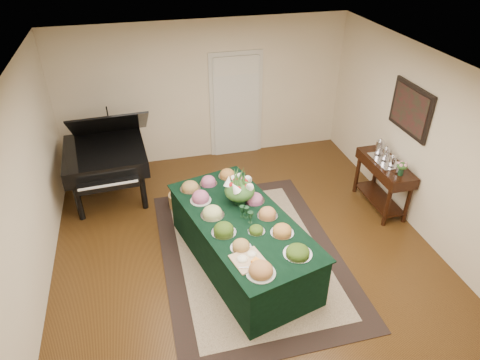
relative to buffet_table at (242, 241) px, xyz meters
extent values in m
plane|color=black|center=(0.12, 0.25, -0.40)|extent=(6.00, 6.00, 0.00)
cube|color=black|center=(0.17, 0.13, -0.39)|extent=(2.54, 3.56, 0.01)
cube|color=beige|center=(0.17, 0.13, -0.39)|extent=(2.03, 3.05, 0.01)
cube|color=beige|center=(0.72, 3.23, 0.65)|extent=(1.05, 0.04, 2.10)
cube|color=silver|center=(0.72, 3.21, 0.60)|extent=(0.90, 0.06, 2.00)
cube|color=black|center=(0.00, 0.00, -0.01)|extent=(1.70, 2.66, 0.78)
cube|color=black|center=(0.00, 0.00, 0.38)|extent=(1.77, 2.74, 0.02)
cylinder|color=silver|center=(0.16, 0.76, 0.40)|extent=(0.27, 0.27, 0.01)
ellipsoid|color=#BF5F88|center=(0.16, 0.76, 0.46)|extent=(0.22, 0.22, 0.11)
cylinder|color=silver|center=(0.43, -0.42, 0.40)|extent=(0.30, 0.30, 0.01)
ellipsoid|color=#C07E38|center=(0.43, -0.42, 0.45)|extent=(0.25, 0.25, 0.08)
cylinder|color=silver|center=(0.27, 0.36, 0.40)|extent=(0.31, 0.31, 0.01)
ellipsoid|color=#BF5F88|center=(0.27, 0.36, 0.44)|extent=(0.25, 0.25, 0.08)
cylinder|color=silver|center=(-0.56, 0.88, 0.40)|extent=(0.31, 0.31, 0.01)
ellipsoid|color=#AE8445|center=(-0.56, 0.88, 0.45)|extent=(0.25, 0.25, 0.08)
cylinder|color=silver|center=(-0.30, -0.23, 0.40)|extent=(0.32, 0.32, 0.01)
ellipsoid|color=#395A17|center=(-0.30, -0.23, 0.45)|extent=(0.26, 0.26, 0.10)
cylinder|color=silver|center=(-0.16, -0.57, 0.40)|extent=(0.27, 0.27, 0.01)
ellipsoid|color=#AE8445|center=(-0.16, -0.57, 0.44)|extent=(0.22, 0.22, 0.08)
cylinder|color=#A9B2A9|center=(-0.46, 0.55, 0.40)|extent=(0.30, 0.30, 0.01)
ellipsoid|color=#BF5F88|center=(-0.46, 0.55, 0.46)|extent=(0.25, 0.25, 0.11)
cylinder|color=silver|center=(0.11, -0.31, 0.40)|extent=(0.23, 0.23, 0.01)
ellipsoid|color=#395A17|center=(0.11, -0.31, 0.43)|extent=(0.19, 0.19, 0.05)
cylinder|color=silver|center=(0.48, -0.84, 0.40)|extent=(0.35, 0.35, 0.01)
ellipsoid|color=#395A17|center=(0.48, -0.84, 0.44)|extent=(0.29, 0.29, 0.07)
cylinder|color=#A9B2A9|center=(-0.04, -1.04, 0.40)|extent=(0.35, 0.35, 0.01)
ellipsoid|color=#C37F46|center=(-0.04, -1.04, 0.46)|extent=(0.29, 0.29, 0.10)
cylinder|color=silver|center=(-0.37, 0.17, 0.40)|extent=(0.33, 0.33, 0.01)
ellipsoid|color=#CDD183|center=(-0.37, 0.17, 0.45)|extent=(0.27, 0.27, 0.10)
cylinder|color=silver|center=(0.35, -0.03, 0.40)|extent=(0.28, 0.28, 0.01)
ellipsoid|color=#C37F46|center=(0.35, -0.03, 0.45)|extent=(0.23, 0.23, 0.09)
cylinder|color=silver|center=(0.05, 1.09, 0.40)|extent=(0.28, 0.28, 0.01)
ellipsoid|color=#C07E38|center=(0.05, 1.09, 0.45)|extent=(0.23, 0.23, 0.08)
cylinder|color=silver|center=(-0.28, 0.95, 0.40)|extent=(0.27, 0.27, 0.01)
ellipsoid|color=#BF5F88|center=(-0.28, 0.95, 0.45)|extent=(0.22, 0.22, 0.09)
cube|color=tan|center=(-0.13, -0.81, 0.40)|extent=(0.44, 0.44, 0.02)
ellipsoid|color=#EBE3C6|center=(-0.20, -0.79, 0.45)|extent=(0.14, 0.14, 0.08)
ellipsoid|color=#EBE3C6|center=(-0.06, -0.73, 0.45)|extent=(0.12, 0.12, 0.07)
cube|color=orange|center=(-0.06, -0.87, 0.44)|extent=(0.11, 0.11, 0.05)
cylinder|color=black|center=(0.06, 0.37, 0.48)|extent=(0.17, 0.17, 0.17)
ellipsoid|color=#2D5622|center=(0.06, 0.37, 0.60)|extent=(0.43, 0.43, 0.28)
cylinder|color=black|center=(-2.29, 1.63, -0.07)|extent=(0.10, 0.10, 0.66)
cylinder|color=black|center=(-1.26, 1.69, -0.07)|extent=(0.10, 0.10, 0.66)
cylinder|color=black|center=(-1.84, 2.83, -0.07)|extent=(0.10, 0.10, 0.66)
cube|color=black|center=(-1.80, 2.22, 0.40)|extent=(1.39, 1.48, 0.28)
cube|color=black|center=(-1.76, 1.43, 0.31)|extent=(0.95, 0.27, 0.10)
cube|color=black|center=(-1.66, 2.38, 0.89)|extent=(1.31, 1.09, 0.73)
cylinder|color=#A47A42|center=(-0.67, 1.58, -0.28)|extent=(0.39, 0.39, 0.24)
cylinder|color=black|center=(2.43, 0.27, -0.06)|extent=(0.07, 0.07, 0.68)
cylinder|color=black|center=(2.79, 0.27, -0.06)|extent=(0.07, 0.07, 0.68)
cylinder|color=black|center=(2.43, 1.26, -0.06)|extent=(0.07, 0.07, 0.68)
cylinder|color=black|center=(2.79, 1.26, -0.06)|extent=(0.07, 0.07, 0.68)
cube|color=black|center=(2.61, 0.76, 0.37)|extent=(0.45, 1.18, 0.18)
cube|color=black|center=(2.61, 0.76, -0.25)|extent=(0.38, 1.04, 0.03)
cube|color=silver|center=(2.61, 0.81, 0.47)|extent=(0.34, 0.58, 0.02)
cylinder|color=black|center=(2.61, 0.37, 0.52)|extent=(0.08, 0.08, 0.12)
ellipsoid|color=pink|center=(2.61, 0.37, 0.63)|extent=(0.18, 0.18, 0.12)
cube|color=black|center=(2.84, 0.76, 1.35)|extent=(0.04, 0.95, 0.75)
cube|color=#461219|center=(2.81, 0.76, 1.35)|extent=(0.01, 0.82, 0.62)
camera|label=1|loc=(-1.15, -4.42, 3.94)|focal=32.00mm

